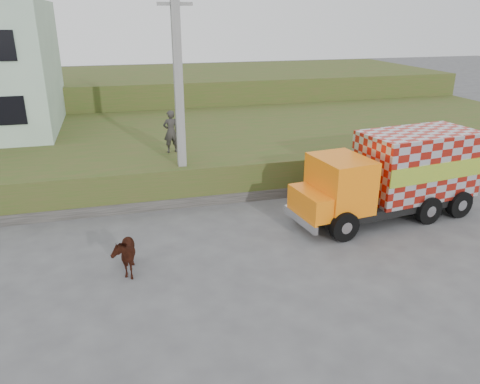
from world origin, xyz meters
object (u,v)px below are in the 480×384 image
object	(u,v)px
pedestrian	(171,131)
cow	(124,253)
cargo_truck	(395,175)
utility_pole	(179,97)

from	to	relation	value
pedestrian	cow	bearing A→B (deg)	61.59
cargo_truck	cow	xyz separation A→B (m)	(-9.50, -1.58, -0.96)
cargo_truck	pedestrian	xyz separation A→B (m)	(-7.22, 5.20, 0.81)
utility_pole	pedestrian	size ratio (longest dim) A/B	4.57
utility_pole	cow	size ratio (longest dim) A/B	5.58
cargo_truck	utility_pole	bearing A→B (deg)	147.80
cargo_truck	cow	bearing A→B (deg)	-178.09
cargo_truck	pedestrian	distance (m)	8.93
utility_pole	cow	distance (m)	6.42
cargo_truck	cow	distance (m)	9.68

